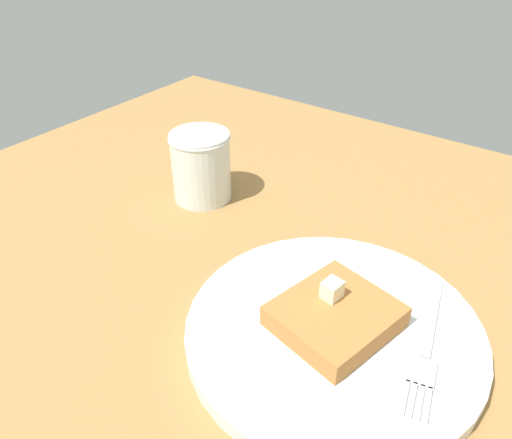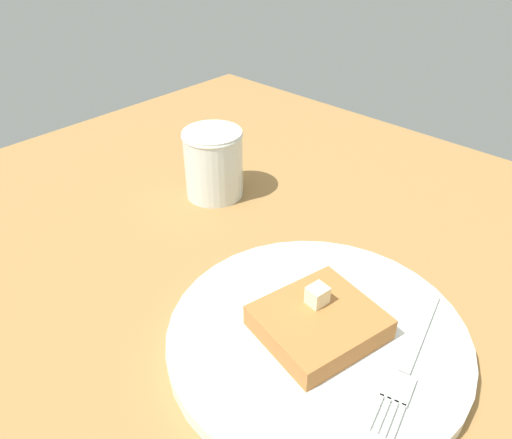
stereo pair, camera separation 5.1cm
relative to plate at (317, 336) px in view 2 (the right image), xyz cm
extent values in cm
cube|color=olive|center=(0.64, -11.03, -2.00)|extent=(94.70, 94.70, 2.18)
cylinder|color=silver|center=(0.00, 0.00, -0.13)|extent=(25.84, 25.84, 1.56)
torus|color=gray|center=(0.00, 0.00, 0.25)|extent=(25.84, 25.84, 0.80)
cube|color=#AE6D35|center=(0.00, 0.00, 1.69)|extent=(11.23, 10.54, 2.07)
cube|color=#F7F2C6|center=(-0.90, -0.96, 3.55)|extent=(1.85, 1.71, 1.65)
cube|color=silver|center=(-5.74, 6.54, 0.83)|extent=(9.94, 3.15, 0.36)
cube|color=silver|center=(0.49, 8.00, 0.83)|extent=(3.23, 2.78, 0.36)
cube|color=silver|center=(3.23, 9.48, 0.83)|extent=(3.19, 1.04, 0.36)
cube|color=silver|center=(3.35, 8.94, 0.83)|extent=(3.19, 1.04, 0.36)
cube|color=silver|center=(3.48, 8.41, 0.83)|extent=(3.19, 1.04, 0.36)
cube|color=silver|center=(3.60, 7.87, 0.83)|extent=(3.19, 1.04, 0.36)
cylinder|color=#381205|center=(-11.36, -24.98, 1.95)|extent=(6.70, 6.70, 5.72)
cylinder|color=silver|center=(-11.36, -24.98, 3.42)|extent=(7.28, 7.28, 8.65)
torus|color=silver|center=(-11.36, -24.98, 7.29)|extent=(7.49, 7.49, 0.50)
camera|label=1|loc=(28.79, 12.55, 32.48)|focal=35.00mm
camera|label=2|loc=(25.52, 16.52, 32.48)|focal=35.00mm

